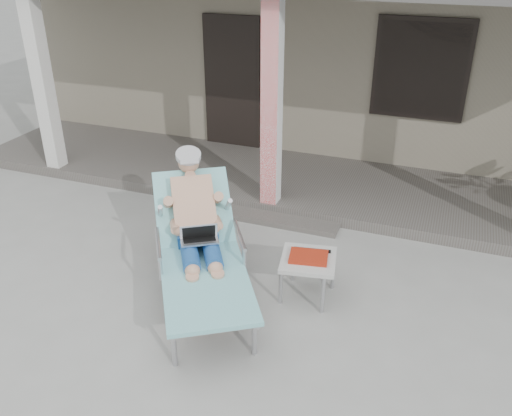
% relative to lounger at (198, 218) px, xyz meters
% --- Properties ---
extents(ground, '(60.00, 60.00, 0.00)m').
position_rel_lounger_xyz_m(ground, '(0.09, -0.17, -0.87)').
color(ground, '#9E9E99').
rests_on(ground, ground).
extents(house, '(10.40, 5.40, 3.30)m').
position_rel_lounger_xyz_m(house, '(0.09, 6.33, 0.80)').
color(house, gray).
rests_on(house, ground).
extents(porch_deck, '(10.00, 2.00, 0.15)m').
position_rel_lounger_xyz_m(porch_deck, '(0.09, 2.83, -0.79)').
color(porch_deck, '#605B56').
rests_on(porch_deck, ground).
extents(porch_step, '(2.00, 0.30, 0.07)m').
position_rel_lounger_xyz_m(porch_step, '(0.09, 1.68, -0.83)').
color(porch_step, '#605B56').
rests_on(porch_step, ground).
extents(lounger, '(1.79, 2.19, 1.41)m').
position_rel_lounger_xyz_m(lounger, '(0.00, 0.00, 0.00)').
color(lounger, '#B7B7BC').
rests_on(lounger, ground).
extents(side_table, '(0.64, 0.64, 0.49)m').
position_rel_lounger_xyz_m(side_table, '(1.08, 0.29, -0.45)').
color(side_table, beige).
rests_on(side_table, ground).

